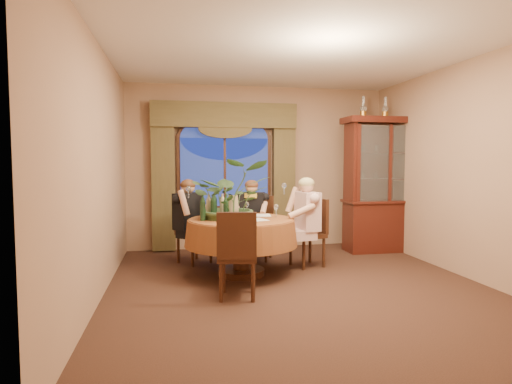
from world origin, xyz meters
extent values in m
plane|color=black|center=(0.00, 0.00, 0.00)|extent=(5.00, 5.00, 0.00)
plane|color=#97735A|center=(0.00, 2.50, 1.40)|extent=(4.50, 0.00, 4.50)
plane|color=#97735A|center=(2.25, 0.00, 1.40)|extent=(0.00, 5.00, 5.00)
plane|color=white|center=(0.00, 0.00, 2.80)|extent=(5.00, 5.00, 0.00)
cube|color=#473E22|center=(-1.63, 2.38, 1.18)|extent=(0.38, 0.14, 2.32)
cube|color=#473E22|center=(0.43, 2.38, 1.18)|extent=(0.38, 0.14, 2.32)
cylinder|color=maroon|center=(-0.59, 0.66, 0.38)|extent=(1.66, 1.66, 0.75)
cube|color=#350F0A|center=(1.99, 1.75, 1.11)|extent=(1.38, 0.54, 2.23)
cube|color=black|center=(0.41, 0.97, 0.48)|extent=(0.52, 0.52, 0.96)
cube|color=black|center=(-0.21, 1.51, 0.48)|extent=(0.56, 0.56, 0.96)
cube|color=black|center=(-1.17, 1.47, 0.48)|extent=(0.59, 0.59, 0.96)
cube|color=black|center=(-0.77, -0.26, 0.48)|extent=(0.49, 0.49, 0.96)
imported|color=#395833|center=(-0.72, 0.76, 1.40)|extent=(1.05, 1.16, 0.91)
imported|color=#565F35|center=(-0.52, 0.61, 0.77)|extent=(0.14, 0.14, 0.04)
cylinder|color=black|center=(-0.75, 0.22, 0.76)|extent=(0.35, 0.35, 0.02)
cylinder|color=tan|center=(-1.01, 0.74, 0.92)|extent=(0.07, 0.07, 0.33)
cylinder|color=tan|center=(-0.83, 0.70, 0.92)|extent=(0.07, 0.07, 0.33)
cylinder|color=black|center=(-0.92, 0.88, 0.92)|extent=(0.07, 0.07, 0.33)
cylinder|color=black|center=(-0.80, 0.58, 0.92)|extent=(0.07, 0.07, 0.33)
cylinder|color=black|center=(-0.96, 0.64, 0.92)|extent=(0.07, 0.07, 0.33)
cylinder|color=black|center=(-1.10, 0.58, 0.92)|extent=(0.07, 0.07, 0.33)
cube|color=white|center=(-0.40, 0.51, 0.75)|extent=(0.29, 0.35, 0.00)
cube|color=white|center=(-0.24, 0.93, 0.75)|extent=(0.25, 0.33, 0.00)
cube|color=white|center=(-0.63, 0.33, 0.75)|extent=(0.23, 0.31, 0.00)
camera|label=1|loc=(-1.44, -4.86, 1.49)|focal=30.00mm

